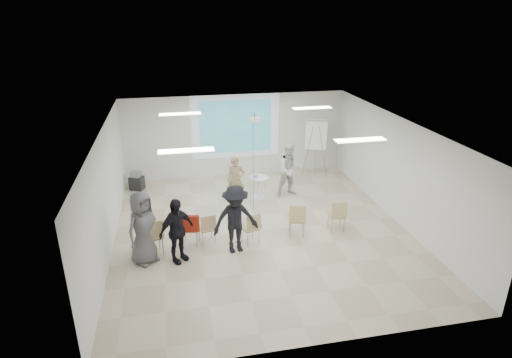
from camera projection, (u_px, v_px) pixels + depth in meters
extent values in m
cube|color=beige|center=(262.00, 232.00, 12.03)|extent=(8.00, 9.00, 0.10)
cube|color=white|center=(262.00, 125.00, 10.88)|extent=(8.00, 9.00, 0.10)
cube|color=silver|center=(236.00, 135.00, 15.59)|extent=(8.00, 0.10, 3.00)
cube|color=silver|center=(104.00, 193.00, 10.70)|extent=(0.10, 9.00, 3.00)
cube|color=silver|center=(400.00, 171.00, 12.20)|extent=(0.10, 9.00, 3.00)
cube|color=silver|center=(236.00, 126.00, 15.40)|extent=(3.20, 0.01, 2.30)
cube|color=teal|center=(236.00, 127.00, 15.39)|extent=(2.60, 0.01, 1.90)
cylinder|color=white|center=(259.00, 197.00, 14.06)|extent=(0.54, 0.54, 0.05)
cylinder|color=white|center=(259.00, 188.00, 13.94)|extent=(0.15, 0.15, 0.67)
cylinder|color=silver|center=(259.00, 178.00, 13.80)|extent=(0.74, 0.74, 0.04)
cube|color=silver|center=(261.00, 177.00, 13.79)|extent=(0.25, 0.22, 0.01)
cube|color=teal|center=(256.00, 176.00, 13.81)|extent=(0.19, 0.23, 0.02)
imported|color=#96835C|center=(236.00, 177.00, 13.41)|extent=(0.67, 0.48, 1.76)
imported|color=silver|center=(290.00, 167.00, 13.97)|extent=(1.03, 0.86, 1.97)
cube|color=white|center=(240.00, 166.00, 13.56)|extent=(0.05, 0.13, 0.04)
cube|color=white|center=(283.00, 155.00, 14.04)|extent=(0.06, 0.13, 0.04)
cube|color=tan|center=(153.00, 236.00, 10.71)|extent=(0.56, 0.56, 0.04)
cube|color=tan|center=(154.00, 230.00, 10.43)|extent=(0.47, 0.20, 0.44)
cylinder|color=#95989D|center=(148.00, 250.00, 10.57)|extent=(0.03, 0.03, 0.48)
cylinder|color=gray|center=(163.00, 247.00, 10.73)|extent=(0.03, 0.03, 0.48)
cylinder|color=gray|center=(145.00, 243.00, 10.89)|extent=(0.03, 0.03, 0.48)
cylinder|color=gray|center=(159.00, 240.00, 11.04)|extent=(0.03, 0.03, 0.48)
cube|color=tan|center=(190.00, 229.00, 11.15)|extent=(0.49, 0.49, 0.04)
cube|color=tan|center=(189.00, 224.00, 10.87)|extent=(0.44, 0.15, 0.41)
cylinder|color=gray|center=(183.00, 240.00, 11.08)|extent=(0.03, 0.03, 0.45)
cylinder|color=gray|center=(197.00, 240.00, 11.09)|extent=(0.03, 0.03, 0.45)
cylinder|color=gray|center=(185.00, 233.00, 11.40)|extent=(0.03, 0.03, 0.45)
cylinder|color=gray|center=(198.00, 233.00, 11.41)|extent=(0.03, 0.03, 0.45)
cube|color=tan|center=(207.00, 228.00, 11.23)|extent=(0.47, 0.47, 0.04)
cube|color=tan|center=(208.00, 223.00, 10.98)|extent=(0.41, 0.15, 0.39)
cylinder|color=gray|center=(203.00, 240.00, 11.12)|extent=(0.02, 0.02, 0.42)
cylinder|color=#92959A|center=(215.00, 237.00, 11.23)|extent=(0.02, 0.02, 0.42)
cylinder|color=#93959B|center=(200.00, 234.00, 11.40)|extent=(0.02, 0.02, 0.42)
cylinder|color=gray|center=(211.00, 232.00, 11.51)|extent=(0.02, 0.02, 0.42)
cube|color=tan|center=(250.00, 228.00, 11.22)|extent=(0.53, 0.53, 0.04)
cube|color=tan|center=(254.00, 222.00, 10.97)|extent=(0.42, 0.22, 0.40)
cylinder|color=#92949A|center=(248.00, 240.00, 11.09)|extent=(0.03, 0.03, 0.44)
cylinder|color=gray|center=(259.00, 237.00, 11.25)|extent=(0.03, 0.03, 0.44)
cylinder|color=gray|center=(242.00, 234.00, 11.36)|extent=(0.03, 0.03, 0.44)
cylinder|color=gray|center=(252.00, 231.00, 11.52)|extent=(0.03, 0.03, 0.44)
cube|color=tan|center=(297.00, 219.00, 11.61)|extent=(0.53, 0.53, 0.04)
cube|color=tan|center=(298.00, 214.00, 11.32)|extent=(0.46, 0.19, 0.43)
cylinder|color=gray|center=(290.00, 230.00, 11.54)|extent=(0.03, 0.03, 0.47)
cylinder|color=gray|center=(304.00, 230.00, 11.53)|extent=(0.03, 0.03, 0.47)
cylinder|color=gray|center=(289.00, 224.00, 11.88)|extent=(0.03, 0.03, 0.47)
cylinder|color=gray|center=(303.00, 224.00, 11.87)|extent=(0.03, 0.03, 0.47)
cube|color=tan|center=(337.00, 215.00, 11.89)|extent=(0.46, 0.46, 0.04)
cube|color=tan|center=(340.00, 210.00, 11.60)|extent=(0.43, 0.12, 0.41)
cylinder|color=#919499|center=(332.00, 226.00, 11.79)|extent=(0.02, 0.02, 0.45)
cylinder|color=gray|center=(344.00, 225.00, 11.83)|extent=(0.02, 0.02, 0.45)
cylinder|color=#95989D|center=(328.00, 220.00, 12.11)|extent=(0.02, 0.02, 0.45)
cylinder|color=gray|center=(340.00, 219.00, 12.15)|extent=(0.02, 0.02, 0.45)
cube|color=maroon|center=(190.00, 224.00, 10.86)|extent=(0.47, 0.18, 0.44)
imported|color=black|center=(207.00, 227.00, 11.24)|extent=(0.35, 0.28, 0.03)
imported|color=black|center=(176.00, 226.00, 10.23)|extent=(1.29, 1.19, 1.91)
imported|color=black|center=(235.00, 215.00, 10.64)|extent=(1.42, 0.93, 2.04)
imported|color=#5C5C61|center=(142.00, 224.00, 10.16)|extent=(1.20, 1.18, 2.08)
cylinder|color=gray|center=(308.00, 151.00, 15.51)|extent=(0.27, 0.36, 1.95)
cylinder|color=gray|center=(323.00, 152.00, 15.41)|extent=(0.43, 0.09, 1.95)
cylinder|color=#96999F|center=(316.00, 149.00, 15.78)|extent=(0.19, 0.41, 1.95)
cube|color=white|center=(316.00, 134.00, 15.36)|extent=(0.80, 0.51, 1.09)
cube|color=gray|center=(317.00, 121.00, 15.21)|extent=(0.76, 0.37, 0.07)
cube|color=black|center=(137.00, 183.00, 14.64)|extent=(0.55, 0.50, 0.44)
cube|color=gray|center=(136.00, 174.00, 14.52)|extent=(0.39, 0.37, 0.20)
cylinder|color=black|center=(131.00, 190.00, 14.63)|extent=(0.07, 0.07, 0.05)
cylinder|color=black|center=(141.00, 191.00, 14.56)|extent=(0.07, 0.07, 0.05)
cylinder|color=black|center=(135.00, 187.00, 14.87)|extent=(0.07, 0.07, 0.05)
cylinder|color=black|center=(144.00, 188.00, 14.81)|extent=(0.07, 0.07, 0.05)
cube|color=white|center=(255.00, 120.00, 12.34)|extent=(0.30, 0.25, 0.10)
cylinder|color=gray|center=(255.00, 116.00, 12.30)|extent=(0.04, 0.04, 0.14)
cylinder|color=black|center=(253.00, 167.00, 12.79)|extent=(0.01, 0.01, 2.77)
cylinder|color=white|center=(257.00, 167.00, 12.79)|extent=(0.01, 0.01, 2.77)
cube|color=white|center=(180.00, 114.00, 12.35)|extent=(1.20, 0.30, 0.02)
cube|color=white|center=(312.00, 108.00, 13.10)|extent=(1.20, 0.30, 0.02)
cube|color=white|center=(186.00, 150.00, 9.17)|extent=(1.20, 0.30, 0.02)
cube|color=white|center=(360.00, 140.00, 9.91)|extent=(1.20, 0.30, 0.02)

